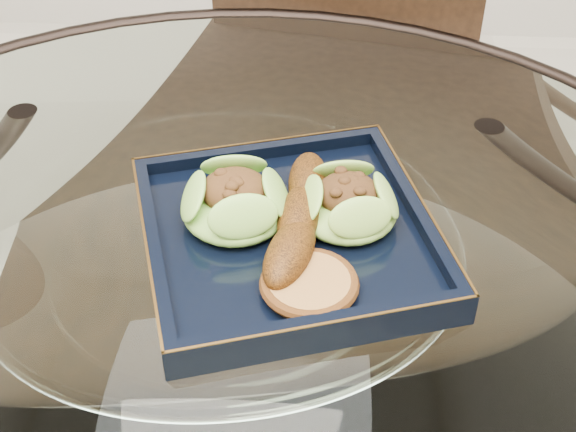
{
  "coord_description": "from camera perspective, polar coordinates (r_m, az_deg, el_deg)",
  "views": [
    {
      "loc": [
        0.09,
        -0.53,
        1.29
      ],
      "look_at": [
        0.06,
        0.05,
        0.8
      ],
      "focal_mm": 50.0,
      "sensor_mm": 36.0,
      "label": 1
    }
  ],
  "objects": [
    {
      "name": "roasted_plantain",
      "position": [
        0.76,
        0.82,
        -0.01
      ],
      "size": [
        0.06,
        0.19,
        0.04
      ],
      "primitive_type": "ellipsoid",
      "rotation": [
        0.0,
        0.0,
        1.45
      ],
      "color": "#63320A",
      "rests_on": "navy_plate"
    },
    {
      "name": "dining_chair",
      "position": [
        1.24,
        2.5,
        3.67
      ],
      "size": [
        0.5,
        0.5,
        0.99
      ],
      "rotation": [
        0.0,
        0.0,
        -0.2
      ],
      "color": "#331E11",
      "rests_on": "ground"
    },
    {
      "name": "lettuce_wrap_left",
      "position": [
        0.77,
        -3.76,
        0.83
      ],
      "size": [
        0.12,
        0.12,
        0.04
      ],
      "primitive_type": "ellipsoid",
      "rotation": [
        0.0,
        0.0,
        -0.22
      ],
      "color": "#62B033",
      "rests_on": "navy_plate"
    },
    {
      "name": "lettuce_wrap_right",
      "position": [
        0.77,
        4.24,
        0.7
      ],
      "size": [
        0.11,
        0.11,
        0.03
      ],
      "primitive_type": "ellipsoid",
      "rotation": [
        0.0,
        0.0,
        -0.22
      ],
      "color": "olive",
      "rests_on": "navy_plate"
    },
    {
      "name": "navy_plate",
      "position": [
        0.77,
        0.0,
        -1.71
      ],
      "size": [
        0.34,
        0.34,
        0.02
      ],
      "primitive_type": "cube",
      "rotation": [
        0.0,
        0.0,
        0.29
      ],
      "color": "black",
      "rests_on": "dining_table"
    },
    {
      "name": "dining_table",
      "position": [
        0.87,
        -3.97,
        -12.3
      ],
      "size": [
        1.13,
        1.13,
        0.77
      ],
      "color": "white",
      "rests_on": "ground"
    },
    {
      "name": "crumb_patty",
      "position": [
        0.7,
        1.52,
        -4.95
      ],
      "size": [
        0.08,
        0.08,
        0.01
      ],
      "primitive_type": "cylinder",
      "rotation": [
        0.0,
        0.0,
        0.03
      ],
      "color": "#A36F36",
      "rests_on": "navy_plate"
    }
  ]
}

